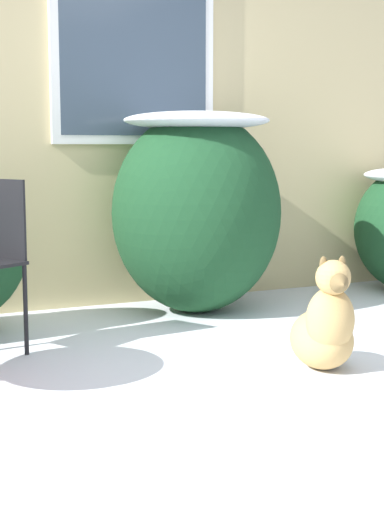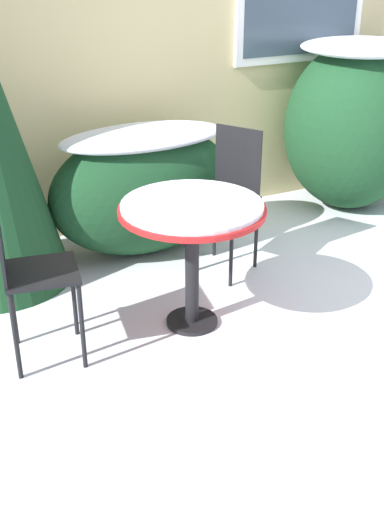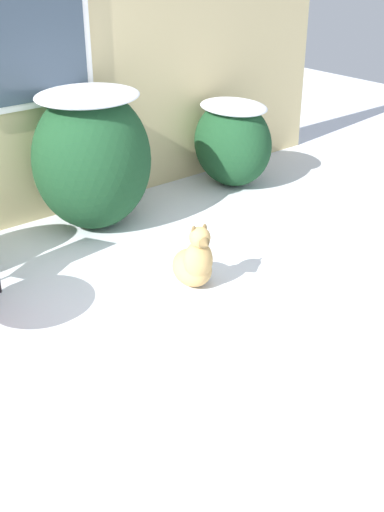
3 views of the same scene
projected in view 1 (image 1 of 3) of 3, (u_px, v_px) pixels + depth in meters
The scene contains 4 objects.
ground_plane at pixel (248, 393), 3.55m from camera, with size 16.00×16.00×0.00m, color white.
house_wall at pixel (95, 74), 5.31m from camera, with size 8.00×0.10×3.15m.
shrub_middle at pixel (197, 207), 5.20m from camera, with size 1.14×1.06×1.33m.
dog at pixel (325, 328), 3.88m from camera, with size 0.41×0.58×0.59m.
Camera 1 is at (-1.67, -3.00, 1.11)m, focal length 55.00 mm.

